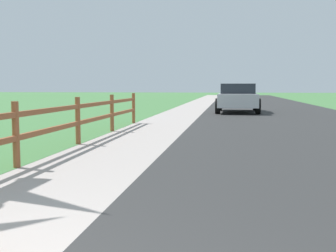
% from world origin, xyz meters
% --- Properties ---
extents(ground_plane, '(120.00, 120.00, 0.00)m').
position_xyz_m(ground_plane, '(0.00, 25.00, 0.00)').
color(ground_plane, '#447840').
extents(road_asphalt, '(7.00, 66.00, 0.01)m').
position_xyz_m(road_asphalt, '(3.50, 27.00, 0.00)').
color(road_asphalt, '#2D2D2D').
rests_on(road_asphalt, ground).
extents(curb_concrete, '(6.00, 66.00, 0.01)m').
position_xyz_m(curb_concrete, '(-3.00, 27.00, 0.00)').
color(curb_concrete, '#AA9E97').
rests_on(curb_concrete, ground).
extents(grass_verge, '(5.00, 66.00, 0.00)m').
position_xyz_m(grass_verge, '(-4.50, 27.00, 0.01)').
color(grass_verge, '#447840').
rests_on(grass_verge, ground).
extents(rail_fence, '(0.11, 13.45, 1.05)m').
position_xyz_m(rail_fence, '(-2.04, 5.76, 0.61)').
color(rail_fence, brown).
rests_on(rail_fence, ground).
extents(parked_suv_silver, '(2.11, 4.32, 1.41)m').
position_xyz_m(parked_suv_silver, '(1.66, 19.20, 0.74)').
color(parked_suv_silver, '#B7BABF').
rests_on(parked_suv_silver, ground).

